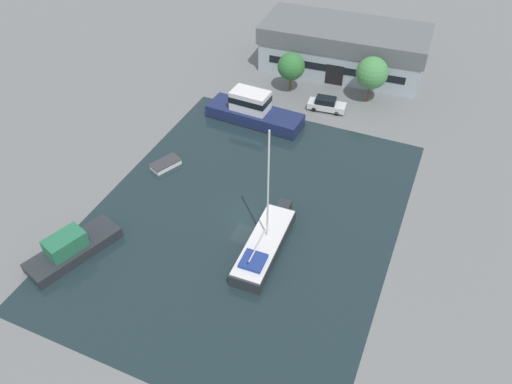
# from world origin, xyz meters

# --- Properties ---
(ground_plane) EXTENTS (440.00, 440.00, 0.00)m
(ground_plane) POSITION_xyz_m (0.00, 0.00, 0.00)
(ground_plane) COLOR slate
(water_canal) EXTENTS (28.39, 36.55, 0.01)m
(water_canal) POSITION_xyz_m (0.00, 0.00, 0.00)
(water_canal) COLOR #19282D
(water_canal) RESTS_ON ground
(warehouse_building) EXTENTS (22.81, 11.01, 6.29)m
(warehouse_building) POSITION_xyz_m (0.24, 32.78, 3.19)
(warehouse_building) COLOR #99A8B2
(warehouse_building) RESTS_ON ground
(quay_tree_near_building) EXTENTS (3.52, 3.52, 5.33)m
(quay_tree_near_building) POSITION_xyz_m (-4.28, 24.10, 3.55)
(quay_tree_near_building) COLOR brown
(quay_tree_near_building) RESTS_ON ground
(quay_tree_by_water) EXTENTS (3.99, 3.99, 6.03)m
(quay_tree_by_water) POSITION_xyz_m (5.78, 25.64, 4.03)
(quay_tree_by_water) COLOR brown
(quay_tree_by_water) RESTS_ON ground
(parked_car) EXTENTS (4.81, 2.22, 1.72)m
(parked_car) POSITION_xyz_m (1.51, 21.49, 0.85)
(parked_car) COLOR silver
(parked_car) RESTS_ON ground
(sailboat_moored) EXTENTS (3.16, 10.88, 12.73)m
(sailboat_moored) POSITION_xyz_m (3.39, -3.09, 0.73)
(sailboat_moored) COLOR #23282D
(sailboat_moored) RESTS_ON water_canal
(motor_cruiser) EXTENTS (12.00, 4.28, 3.85)m
(motor_cruiser) POSITION_xyz_m (-5.97, 15.75, 1.38)
(motor_cruiser) COLOR #19234C
(motor_cruiser) RESTS_ON water_canal
(small_dinghy) EXTENTS (2.87, 3.64, 0.62)m
(small_dinghy) POSITION_xyz_m (-11.13, 3.74, 0.32)
(small_dinghy) COLOR white
(small_dinghy) RESTS_ON water_canal
(cabin_boat) EXTENTS (5.52, 8.97, 2.58)m
(cabin_boat) POSITION_xyz_m (-12.17, -10.51, 0.90)
(cabin_boat) COLOR #23282D
(cabin_boat) RESTS_ON water_canal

